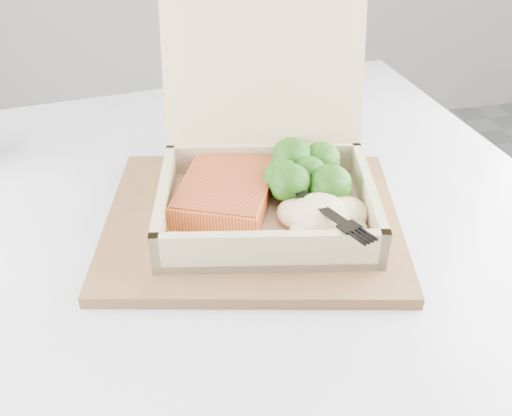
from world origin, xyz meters
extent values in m
cube|color=#B2B4BD|center=(0.01, 0.36, 0.74)|extent=(0.96, 0.96, 0.03)
cube|color=brown|center=(0.06, 0.40, 0.76)|extent=(0.38, 0.33, 0.01)
cube|color=tan|center=(0.08, 0.39, 0.78)|extent=(0.26, 0.22, 0.01)
cube|color=tan|center=(-0.03, 0.41, 0.79)|extent=(0.04, 0.18, 0.05)
cube|color=tan|center=(0.19, 0.37, 0.79)|extent=(0.04, 0.18, 0.05)
cube|color=tan|center=(0.06, 0.30, 0.79)|extent=(0.23, 0.05, 0.05)
cube|color=tan|center=(0.09, 0.47, 0.79)|extent=(0.23, 0.05, 0.05)
cube|color=tan|center=(0.10, 0.51, 0.90)|extent=(0.24, 0.11, 0.18)
cube|color=orange|center=(0.04, 0.42, 0.79)|extent=(0.14, 0.16, 0.03)
ellipsoid|color=tan|center=(0.13, 0.35, 0.80)|extent=(0.10, 0.09, 0.04)
cube|color=black|center=(0.10, 0.40, 0.81)|extent=(0.04, 0.10, 0.01)
cube|color=black|center=(0.13, 0.33, 0.81)|extent=(0.03, 0.05, 0.01)
cube|color=white|center=(0.09, 0.57, 0.76)|extent=(0.09, 0.16, 0.00)
camera|label=1|loc=(-0.04, -0.11, 1.16)|focal=40.00mm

